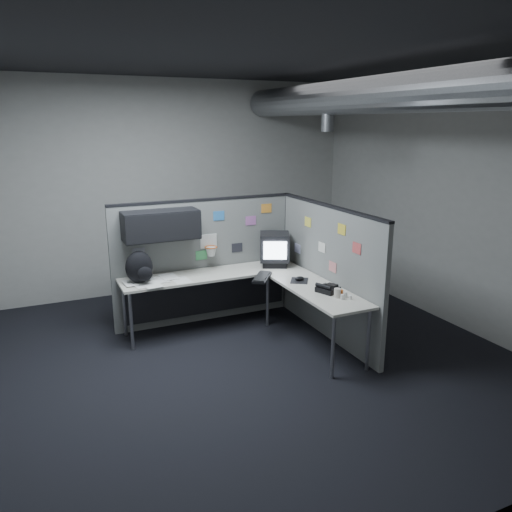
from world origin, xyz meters
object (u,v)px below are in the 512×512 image
keyboard (262,277)px  desk (239,286)px  monitor (275,249)px  backpack (140,268)px  phone (328,289)px

keyboard → desk: bearing=133.3°
monitor → backpack: monitor is taller
keyboard → phone: bearing=-66.6°
desk → phone: phone is taller
keyboard → phone: phone is taller
desk → keyboard: size_ratio=5.12×
phone → backpack: (-1.84, 1.18, 0.15)m
monitor → keyboard: bearing=-150.8°
phone → backpack: bearing=135.6°
monitor → keyboard: monitor is taller
backpack → monitor: bearing=4.4°
phone → monitor: bearing=80.7°
monitor → phone: (0.05, -1.22, -0.18)m
desk → keyboard: 0.32m
monitor → backpack: bearing=161.1°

